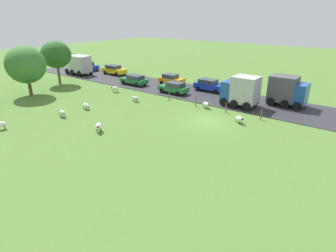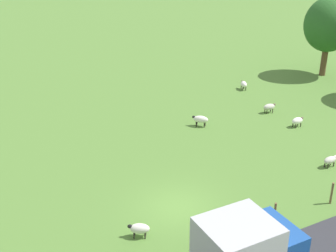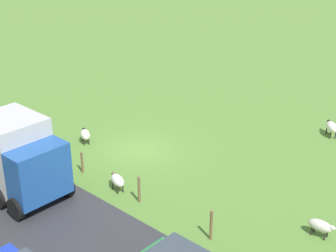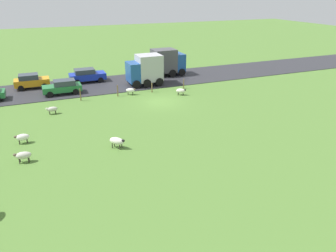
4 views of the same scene
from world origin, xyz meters
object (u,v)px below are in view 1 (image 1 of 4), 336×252
(sheep_7, at_px, (240,119))
(truck_1, at_px, (241,91))
(sheep_0, at_px, (115,88))
(car_0, at_px, (114,70))
(sheep_4, at_px, (1,124))
(car_3, at_px, (171,79))
(car_2, at_px, (134,80))
(sheep_5, at_px, (62,112))
(sheep_1, at_px, (86,105))
(truck_0, at_px, (287,90))
(truck_2, at_px, (78,64))
(sheep_3, at_px, (99,126))
(car_4, at_px, (209,85))
(tree_2, at_px, (56,55))
(car_1, at_px, (88,66))
(sheep_2, at_px, (135,98))
(sheep_6, at_px, (206,104))
(tree_0, at_px, (26,65))
(car_5, at_px, (174,88))

(sheep_7, bearing_deg, truck_1, 23.08)
(sheep_7, relative_size, truck_1, 0.28)
(sheep_0, xyz_separation_m, car_0, (8.40, 9.14, 0.35))
(sheep_4, xyz_separation_m, car_3, (24.03, -2.37, 0.39))
(car_0, bearing_deg, car_2, -113.51)
(sheep_4, bearing_deg, sheep_5, -15.74)
(sheep_1, distance_m, sheep_5, 3.15)
(truck_0, height_order, truck_2, truck_0)
(sheep_3, distance_m, truck_2, 28.23)
(truck_1, bearing_deg, sheep_7, -156.92)
(truck_1, bearing_deg, sheep_0, 104.94)
(truck_2, relative_size, car_4, 1.13)
(tree_2, bearing_deg, truck_2, 30.04)
(sheep_7, bearing_deg, sheep_3, 135.96)
(sheep_0, relative_size, car_1, 0.24)
(truck_0, height_order, truck_1, truck_1)
(sheep_5, relative_size, car_3, 0.30)
(tree_2, bearing_deg, sheep_2, -89.88)
(sheep_2, xyz_separation_m, sheep_7, (0.78, -13.42, 0.01))
(sheep_0, distance_m, truck_2, 15.10)
(sheep_3, relative_size, car_4, 0.27)
(sheep_6, relative_size, car_4, 0.25)
(sheep_1, bearing_deg, tree_2, 67.53)
(sheep_3, relative_size, sheep_6, 1.07)
(sheep_4, xyz_separation_m, sheep_7, (15.07, -17.37, -0.03))
(car_3, bearing_deg, sheep_6, -124.20)
(sheep_0, relative_size, sheep_2, 0.99)
(sheep_2, height_order, truck_0, truck_0)
(sheep_6, distance_m, car_1, 30.94)
(tree_0, bearing_deg, car_0, 4.28)
(truck_1, bearing_deg, sheep_5, 137.70)
(car_0, relative_size, car_4, 1.03)
(sheep_1, relative_size, sheep_5, 0.94)
(sheep_6, xyz_separation_m, tree_2, (-3.01, 24.38, 3.97))
(sheep_7, distance_m, car_5, 12.96)
(sheep_2, bearing_deg, car_2, 43.95)
(car_2, bearing_deg, sheep_0, -170.26)
(sheep_0, distance_m, sheep_3, 14.23)
(sheep_3, bearing_deg, sheep_0, 40.72)
(car_2, bearing_deg, car_0, 66.49)
(car_4, bearing_deg, car_0, 89.89)
(truck_1, relative_size, car_2, 0.94)
(sheep_5, height_order, car_1, car_1)
(sheep_3, distance_m, car_3, 19.61)
(sheep_1, height_order, car_0, car_0)
(truck_2, xyz_separation_m, car_5, (-0.35, -21.28, -0.98))
(car_4, bearing_deg, tree_2, 115.83)
(sheep_3, bearing_deg, sheep_7, -44.04)
(tree_0, height_order, car_3, tree_0)
(truck_0, relative_size, car_2, 0.98)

